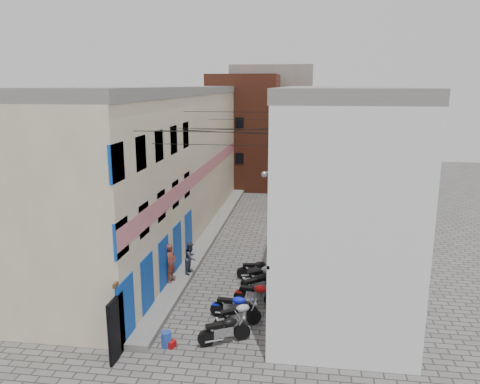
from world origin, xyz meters
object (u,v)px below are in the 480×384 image
at_px(motorcycle_c, 234,305).
at_px(person_a, 171,263).
at_px(motorcycle_f, 263,275).
at_px(motorcycle_e, 258,283).
at_px(motorcycle_g, 256,268).
at_px(red_crate, 170,344).
at_px(water_jug_far, 166,339).
at_px(motorcycle_a, 224,329).
at_px(person_b, 191,258).
at_px(motorcycle_b, 238,314).
at_px(water_jug_near, 167,340).
at_px(motorcycle_d, 256,293).

relative_size(motorcycle_c, person_a, 1.07).
bearing_deg(motorcycle_f, motorcycle_e, -39.86).
distance_m(motorcycle_e, person_a, 4.11).
relative_size(motorcycle_g, red_crate, 4.77).
bearing_deg(motorcycle_c, motorcycle_e, 164.29).
distance_m(motorcycle_e, water_jug_far, 5.39).
bearing_deg(motorcycle_a, motorcycle_g, 147.90).
relative_size(motorcycle_f, motorcycle_g, 1.17).
bearing_deg(motorcycle_e, motorcycle_f, 130.61).
distance_m(motorcycle_f, person_b, 3.62).
distance_m(motorcycle_f, motorcycle_g, 1.06).
height_order(motorcycle_b, motorcycle_e, motorcycle_e).
bearing_deg(red_crate, water_jug_near, 180.00).
distance_m(motorcycle_b, person_b, 5.33).
height_order(motorcycle_d, person_a, person_a).
distance_m(person_a, red_crate, 5.27).
xyz_separation_m(motorcycle_c, person_a, (-3.32, 2.55, 0.59)).
xyz_separation_m(motorcycle_c, person_b, (-2.67, 3.66, 0.46)).
bearing_deg(motorcycle_b, motorcycle_f, 139.52).
xyz_separation_m(motorcycle_c, water_jug_near, (-2.02, -2.42, -0.32)).
height_order(person_a, red_crate, person_a).
relative_size(motorcycle_b, motorcycle_g, 1.06).
relative_size(motorcycle_b, person_a, 1.08).
height_order(motorcycle_g, red_crate, motorcycle_g).
relative_size(water_jug_far, red_crate, 1.46).
distance_m(person_b, water_jug_near, 6.17).
bearing_deg(motorcycle_b, motorcycle_a, -47.19).
bearing_deg(person_a, motorcycle_g, -57.77).
height_order(person_b, red_crate, person_b).
xyz_separation_m(motorcycle_b, motorcycle_c, (-0.27, 0.75, -0.00)).
bearing_deg(water_jug_far, motorcycle_b, 35.65).
height_order(person_a, water_jug_far, person_a).
bearing_deg(water_jug_near, motorcycle_c, 50.16).
xyz_separation_m(motorcycle_b, water_jug_far, (-2.32, -1.67, -0.28)).
distance_m(motorcycle_c, water_jug_near, 3.17).
height_order(motorcycle_a, motorcycle_e, motorcycle_e).
distance_m(water_jug_far, red_crate, 0.20).
relative_size(motorcycle_a, water_jug_far, 3.48).
bearing_deg(person_a, person_b, -18.85).
height_order(motorcycle_c, red_crate, motorcycle_c).
bearing_deg(motorcycle_c, water_jug_far, -37.57).
xyz_separation_m(water_jug_near, water_jug_far, (-0.04, 0.00, 0.04)).
relative_size(motorcycle_e, red_crate, 5.16).
bearing_deg(motorcycle_c, person_a, -124.79).
bearing_deg(water_jug_far, red_crate, 0.00).
bearing_deg(motorcycle_c, red_crate, -35.87).
relative_size(motorcycle_d, motorcycle_f, 0.89).
distance_m(motorcycle_d, water_jug_far, 4.61).
xyz_separation_m(motorcycle_e, water_jug_far, (-2.78, -4.61, -0.30)).
height_order(motorcycle_a, motorcycle_f, motorcycle_f).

